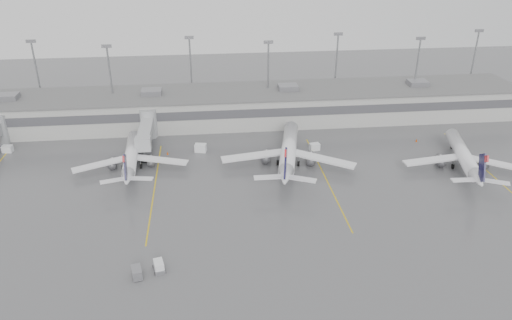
{
  "coord_description": "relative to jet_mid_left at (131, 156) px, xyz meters",
  "views": [
    {
      "loc": [
        -6.64,
        -64.89,
        48.98
      ],
      "look_at": [
        2.95,
        24.0,
        5.0
      ],
      "focal_mm": 35.0,
      "sensor_mm": 36.0,
      "label": 1
    }
  ],
  "objects": [
    {
      "name": "gse_loader",
      "position": [
        0.14,
        12.35,
        -1.73
      ],
      "size": [
        3.0,
        3.75,
        2.04
      ],
      "primitive_type": "cube",
      "rotation": [
        0.0,
        0.0,
        -0.33
      ],
      "color": "slate",
      "rests_on": "ground"
    },
    {
      "name": "stand_markings",
      "position": [
        22.94,
        -9.19,
        -2.74
      ],
      "size": [
        105.25,
        40.0,
        0.01
      ],
      "color": "gold",
      "rests_on": "ground"
    },
    {
      "name": "cone_d",
      "position": [
        66.48,
        6.78,
        -2.4
      ],
      "size": [
        0.44,
        0.44,
        0.7
      ],
      "primitive_type": "cone",
      "color": "#E74E04",
      "rests_on": "ground"
    },
    {
      "name": "jet_far_right",
      "position": [
        70.66,
        -7.74,
        0.19
      ],
      "size": [
        25.3,
        28.7,
        9.44
      ],
      "rotation": [
        0.0,
        0.0,
        -0.24
      ],
      "color": "white",
      "rests_on": "ground"
    },
    {
      "name": "gse_uld_a",
      "position": [
        -29.36,
        11.22,
        -1.96
      ],
      "size": [
        2.39,
        1.74,
        1.58
      ],
      "primitive_type": "cube",
      "rotation": [
        0.0,
        0.0,
        -0.12
      ],
      "color": "white",
      "rests_on": "ground"
    },
    {
      "name": "jet_mid_right",
      "position": [
        33.76,
        -1.94,
        0.53
      ],
      "size": [
        28.42,
        32.2,
        10.55
      ],
      "rotation": [
        0.0,
        0.0,
        -0.22
      ],
      "color": "white",
      "rests_on": "ground"
    },
    {
      "name": "cone_b",
      "position": [
        7.25,
        5.93,
        -2.4
      ],
      "size": [
        0.44,
        0.44,
        0.7
      ],
      "primitive_type": "cone",
      "color": "#E74E04",
      "rests_on": "ground"
    },
    {
      "name": "jet_bridge_right",
      "position": [
        2.44,
        12.53,
        1.12
      ],
      "size": [
        4.0,
        17.2,
        7.0
      ],
      "color": "#96989B",
      "rests_on": "ground"
    },
    {
      "name": "jet_mid_left",
      "position": [
        0.0,
        0.0,
        0.0
      ],
      "size": [
        24.35,
        27.33,
        8.84
      ],
      "rotation": [
        0.0,
        0.0,
        0.05
      ],
      "color": "white",
      "rests_on": "ground"
    },
    {
      "name": "gse_uld_c",
      "position": [
        41.03,
        4.77,
        -1.95
      ],
      "size": [
        2.51,
        1.91,
        1.6
      ],
      "primitive_type": "cube",
      "rotation": [
        0.0,
        0.0,
        0.19
      ],
      "color": "white",
      "rests_on": "ground"
    },
    {
      "name": "terminal",
      "position": [
        22.93,
        24.79,
        1.42
      ],
      "size": [
        152.0,
        17.0,
        9.45
      ],
      "color": "#B1B1AC",
      "rests_on": "ground"
    },
    {
      "name": "cone_c",
      "position": [
        32.1,
        -1.44,
        -2.4
      ],
      "size": [
        0.43,
        0.43,
        0.68
      ],
      "primitive_type": "cone",
      "color": "#E74E04",
      "rests_on": "ground"
    },
    {
      "name": "light_masts",
      "position": [
        22.94,
        30.56,
        9.28
      ],
      "size": [
        142.4,
        8.0,
        20.6
      ],
      "color": "gray",
      "rests_on": "ground"
    },
    {
      "name": "ground",
      "position": [
        22.94,
        -33.19,
        -2.75
      ],
      "size": [
        260.0,
        260.0,
        0.0
      ],
      "primitive_type": "plane",
      "color": "#545456",
      "rests_on": "ground"
    },
    {
      "name": "baggage_tug",
      "position": [
        8.09,
        -35.69,
        -2.1
      ],
      "size": [
        2.16,
        2.86,
        1.65
      ],
      "rotation": [
        0.0,
        0.0,
        0.23
      ],
      "color": "white",
      "rests_on": "ground"
    },
    {
      "name": "baggage_cart",
      "position": [
        4.89,
        -36.89,
        -1.92
      ],
      "size": [
        1.94,
        2.73,
        1.59
      ],
      "rotation": [
        0.0,
        0.0,
        0.23
      ],
      "color": "slate",
      "rests_on": "ground"
    },
    {
      "name": "gse_uld_b",
      "position": [
        14.79,
        6.72,
        -1.83
      ],
      "size": [
        2.86,
        2.19,
        1.83
      ],
      "primitive_type": "cube",
      "rotation": [
        0.0,
        0.0,
        -0.2
      ],
      "color": "white",
      "rests_on": "ground"
    }
  ]
}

